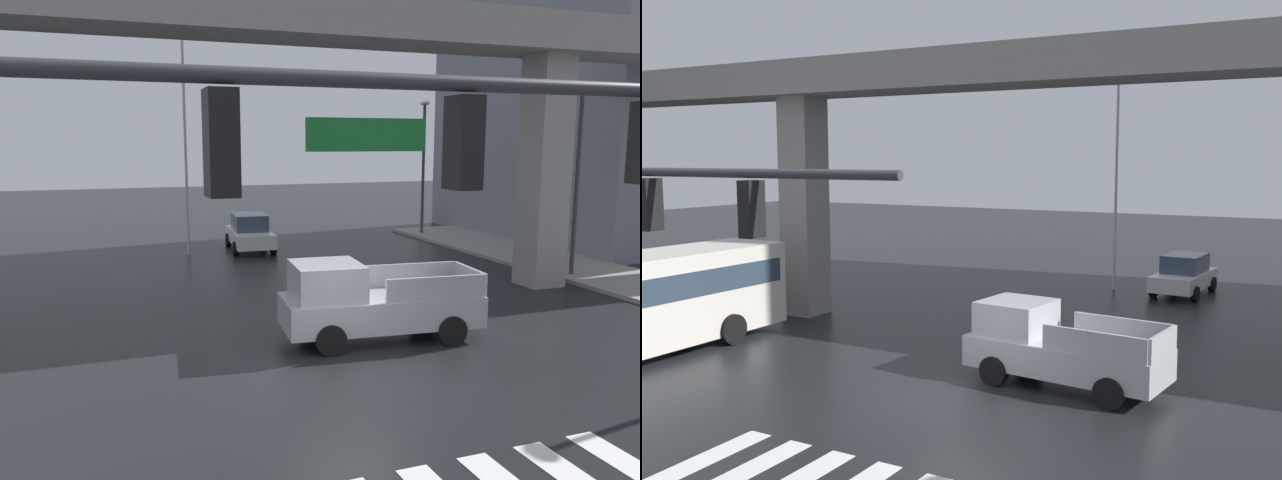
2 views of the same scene
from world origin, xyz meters
The scene contains 5 objects.
ground_plane centered at (0.00, 0.00, 0.00)m, with size 120.00×120.00×0.00m, color black.
elevated_overpass centered at (0.00, 6.06, 7.97)m, with size 56.39×2.43×9.22m.
pickup_truck centered at (1.51, 2.43, 0.99)m, with size 5.27×2.49×2.08m.
sedan_white centered at (1.82, 16.73, 0.85)m, with size 2.23×4.43×1.72m.
flagpole centered at (-1.03, 16.31, 6.25)m, with size 1.16×0.12×10.87m.
Camera 2 is at (8.06, -14.59, 5.83)m, focal length 40.55 mm.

